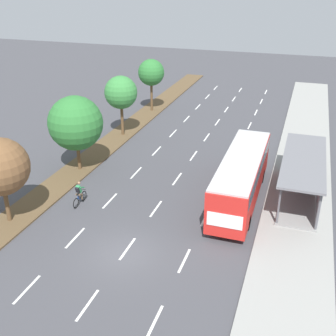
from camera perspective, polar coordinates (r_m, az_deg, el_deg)
ground_plane at (r=24.86m, az=-6.00°, el=-11.52°), size 140.00×140.00×0.00m
median_strip at (r=44.15m, az=-5.23°, el=5.54°), size 2.60×52.00×0.12m
sidewalk_right at (r=40.72m, az=18.08°, el=2.66°), size 4.50×52.00×0.15m
lane_divider_left at (r=40.32m, az=-0.38°, el=3.62°), size 0.14×45.97×0.01m
lane_divider_center at (r=39.40m, az=4.45°, el=3.01°), size 0.14×45.97×0.01m
lane_divider_right at (r=38.77m, az=9.46°, el=2.36°), size 0.14×45.97×0.01m
bus_shelter at (r=31.11m, az=18.34°, el=-0.77°), size 2.90×9.92×2.86m
bus at (r=29.45m, az=9.98°, el=-0.86°), size 2.54×11.29×3.37m
cyclist at (r=29.79m, az=-12.00°, el=-3.49°), size 0.46×1.82×1.71m
median_tree_nearest at (r=27.68m, az=-21.95°, el=0.14°), size 3.65×3.65×5.66m
median_tree_second at (r=33.78m, az=-12.50°, el=5.98°), size 4.34×4.34×6.09m
median_tree_third at (r=40.83m, az=-6.45°, el=10.18°), size 3.16×3.16×5.84m
median_tree_fourth at (r=48.43m, az=-2.31°, el=12.86°), size 2.97×2.97×5.91m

